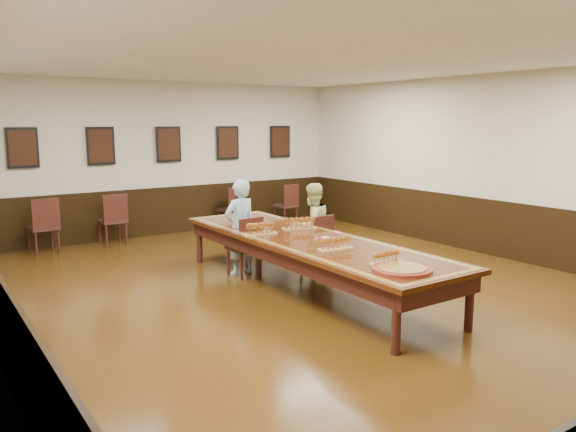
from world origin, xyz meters
TOP-DOWN VIEW (x-y plane):
  - floor at (0.00, 0.00)m, footprint 8.00×10.00m
  - ceiling at (0.00, 0.00)m, footprint 8.00×10.00m
  - wall_back at (0.00, 5.01)m, footprint 8.00×0.02m
  - wall_right at (4.01, 0.00)m, footprint 0.02×10.00m
  - chair_man at (-0.36, 1.18)m, footprint 0.48×0.52m
  - chair_woman at (0.84, 0.93)m, footprint 0.45×0.49m
  - spare_chair_a at (-2.63, 4.52)m, footprint 0.53×0.57m
  - spare_chair_b at (-1.37, 4.56)m, footprint 0.49×0.53m
  - spare_chair_c at (1.30, 4.72)m, footprint 0.53×0.57m
  - spare_chair_d at (2.64, 4.47)m, footprint 0.49×0.52m
  - person_man at (-0.37, 1.28)m, footprint 0.58×0.41m
  - person_woman at (0.84, 1.02)m, footprint 0.73×0.59m
  - pink_phone at (0.60, 0.08)m, footprint 0.09×0.14m
  - wainscoting at (0.00, 0.00)m, footprint 8.00×10.00m
  - conference_table at (0.00, 0.00)m, footprint 1.40×5.00m
  - posters at (0.00, 4.94)m, footprint 6.14×0.04m
  - flight_a at (-0.43, 0.59)m, footprint 0.52×0.21m
  - flight_b at (0.28, 0.61)m, footprint 0.54×0.33m
  - flight_c at (-0.14, -0.78)m, footprint 0.48×0.19m
  - flight_d at (-0.10, -1.66)m, footprint 0.42×0.14m
  - red_plate_grp at (0.17, -0.19)m, footprint 0.21×0.21m
  - carved_platter at (-0.19, -2.00)m, footprint 0.77×0.77m

SIDE VIEW (x-z plane):
  - floor at x=0.00m, z-range -0.02..0.00m
  - chair_woman at x=0.84m, z-range 0.00..0.89m
  - chair_man at x=-0.36m, z-range 0.00..0.93m
  - spare_chair_c at x=1.30m, z-range 0.00..0.94m
  - spare_chair_d at x=2.64m, z-range 0.00..0.95m
  - wainscoting at x=0.00m, z-range 0.00..1.00m
  - spare_chair_b at x=-1.37m, z-range 0.00..1.00m
  - spare_chair_a at x=-2.63m, z-range 0.00..1.02m
  - conference_table at x=0.00m, z-range 0.23..0.99m
  - person_woman at x=0.84m, z-range 0.00..1.38m
  - person_man at x=-0.37m, z-range 0.00..1.49m
  - pink_phone at x=0.60m, z-range 0.75..0.76m
  - red_plate_grp at x=0.17m, z-range 0.75..0.77m
  - carved_platter at x=-0.19m, z-range 0.75..0.80m
  - flight_d at x=-0.10m, z-range 0.74..0.90m
  - flight_c at x=-0.14m, z-range 0.74..0.92m
  - flight_a at x=-0.43m, z-range 0.74..0.93m
  - flight_b at x=0.28m, z-range 0.74..0.94m
  - wall_back at x=0.00m, z-range 0.00..3.20m
  - wall_right at x=4.01m, z-range 0.00..3.20m
  - posters at x=0.00m, z-range 1.53..2.27m
  - ceiling at x=0.00m, z-range 3.20..3.22m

